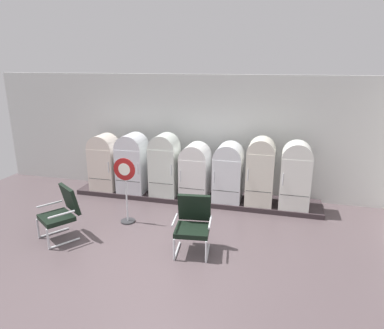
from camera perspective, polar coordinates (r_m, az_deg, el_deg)
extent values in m
cube|color=#4F4346|center=(6.34, -6.63, -16.06)|extent=(12.00, 10.00, 0.05)
cube|color=silver|center=(9.03, 1.43, 4.89)|extent=(11.76, 0.12, 3.11)
cube|color=#47443F|center=(8.86, 1.48, 12.53)|extent=(11.76, 0.07, 0.06)
cube|color=#32282C|center=(8.87, 0.41, -5.41)|extent=(6.24, 0.95, 0.12)
cube|color=silver|center=(9.40, -14.29, -0.60)|extent=(0.68, 0.59, 1.14)
cylinder|color=silver|center=(9.26, -14.54, 2.75)|extent=(0.68, 0.58, 0.68)
cube|color=#383838|center=(9.22, -15.08, -2.35)|extent=(0.63, 0.01, 0.01)
cylinder|color=silver|center=(8.97, -13.71, -0.48)|extent=(0.02, 0.02, 0.28)
cube|color=white|center=(9.09, -9.79, -0.81)|extent=(0.71, 0.67, 1.17)
cylinder|color=white|center=(8.93, -9.98, 2.77)|extent=(0.71, 0.66, 0.71)
cube|color=#383838|center=(8.86, -10.62, -2.74)|extent=(0.66, 0.01, 0.01)
cylinder|color=silver|center=(8.62, -8.99, -0.75)|extent=(0.02, 0.02, 0.28)
cube|color=silver|center=(8.73, -4.57, -1.12)|extent=(0.68, 0.61, 1.23)
cylinder|color=silver|center=(8.56, -4.66, 2.81)|extent=(0.68, 0.60, 0.68)
cube|color=#383838|center=(8.53, -5.21, -3.15)|extent=(0.62, 0.01, 0.01)
cylinder|color=silver|center=(8.31, -3.49, -0.95)|extent=(0.02, 0.02, 0.28)
cube|color=white|center=(8.58, 0.53, -2.11)|extent=(0.68, 0.69, 1.03)
cylinder|color=white|center=(8.43, 0.54, 1.20)|extent=(0.68, 0.68, 0.68)
cube|color=#383838|center=(8.33, -0.07, -4.06)|extent=(0.63, 0.01, 0.01)
cylinder|color=silver|center=(8.28, -1.97, -1.92)|extent=(0.02, 0.02, 0.28)
cube|color=white|center=(8.42, 6.00, -2.36)|extent=(0.68, 0.70, 1.09)
cylinder|color=white|center=(8.26, 6.11, 1.21)|extent=(0.68, 0.68, 0.68)
cube|color=#383838|center=(8.16, 5.58, -4.43)|extent=(0.62, 0.01, 0.01)
cylinder|color=silver|center=(8.09, 3.67, -2.14)|extent=(0.02, 0.02, 0.28)
cube|color=silver|center=(8.30, 11.21, -2.17)|extent=(0.63, 0.64, 1.28)
cylinder|color=silver|center=(8.12, 11.46, 2.12)|extent=(0.63, 0.63, 0.63)
cube|color=#383838|center=(8.07, 10.96, -4.45)|extent=(0.58, 0.01, 0.01)
cylinder|color=silver|center=(7.94, 9.26, -1.75)|extent=(0.02, 0.02, 0.28)
cube|color=white|center=(8.28, 16.72, -2.84)|extent=(0.67, 0.59, 1.22)
cylinder|color=white|center=(8.11, 17.08, 1.23)|extent=(0.67, 0.58, 0.67)
cube|color=#383838|center=(8.07, 16.65, -5.00)|extent=(0.62, 0.01, 0.01)
cylinder|color=silver|center=(7.93, 14.87, -2.43)|extent=(0.02, 0.02, 0.28)
cylinder|color=silver|center=(7.74, -21.98, -10.47)|extent=(0.38, 0.53, 0.04)
cylinder|color=silver|center=(7.59, -24.20, -9.64)|extent=(0.06, 0.06, 0.40)
cylinder|color=silver|center=(7.25, -20.44, -12.18)|extent=(0.38, 0.53, 0.04)
cylinder|color=silver|center=(7.09, -22.80, -11.34)|extent=(0.06, 0.06, 0.40)
cube|color=black|center=(7.31, -21.60, -8.22)|extent=(0.82, 0.81, 0.09)
cube|color=black|center=(7.27, -19.64, -5.39)|extent=(0.61, 0.50, 0.55)
cylinder|color=silver|center=(7.52, -22.59, -6.08)|extent=(0.31, 0.43, 0.04)
cylinder|color=silver|center=(6.95, -20.85, -7.75)|extent=(0.31, 0.43, 0.04)
cylinder|color=silver|center=(6.59, -2.50, -14.13)|extent=(0.11, 0.61, 0.04)
cylinder|color=silver|center=(6.24, -3.00, -13.89)|extent=(0.04, 0.04, 0.40)
cylinder|color=silver|center=(6.52, 2.60, -14.47)|extent=(0.11, 0.61, 0.04)
cylinder|color=silver|center=(6.18, 2.38, -14.25)|extent=(0.04, 0.04, 0.40)
cube|color=black|center=(6.33, 0.04, -10.87)|extent=(0.67, 0.63, 0.09)
cube|color=black|center=(6.46, 0.40, -7.15)|extent=(0.63, 0.25, 0.55)
cylinder|color=silver|center=(6.30, -2.91, -9.18)|extent=(0.10, 0.50, 0.04)
cylinder|color=silver|center=(6.22, 3.03, -9.53)|extent=(0.10, 0.50, 0.04)
cylinder|color=#2D2D30|center=(7.82, -10.59, -9.22)|extent=(0.32, 0.32, 0.03)
cylinder|color=silver|center=(7.58, -10.83, -5.04)|extent=(0.04, 0.04, 1.20)
cylinder|color=maroon|center=(7.36, -11.18, -0.78)|extent=(0.49, 0.02, 0.49)
cylinder|color=white|center=(7.35, -11.22, -0.81)|extent=(0.27, 0.00, 0.27)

